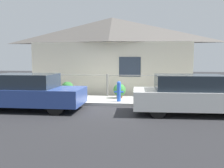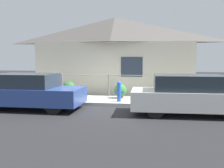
{
  "view_description": "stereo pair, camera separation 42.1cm",
  "coord_description": "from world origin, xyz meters",
  "px_view_note": "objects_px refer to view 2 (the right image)",
  "views": [
    {
      "loc": [
        1.7,
        -10.05,
        1.93
      ],
      "look_at": [
        0.43,
        0.3,
        0.9
      ],
      "focal_mm": 40.0,
      "sensor_mm": 36.0,
      "label": 1
    },
    {
      "loc": [
        2.12,
        -9.99,
        1.93
      ],
      "look_at": [
        0.43,
        0.3,
        0.9
      ],
      "focal_mm": 40.0,
      "sensor_mm": 36.0,
      "label": 2
    }
  ],
  "objects_px": {
    "car_left": "(29,91)",
    "potted_plant_by_fence": "(69,88)",
    "fire_hydrant": "(119,91)",
    "potted_plant_corner": "(185,93)",
    "potted_plant_near_hydrant": "(120,90)",
    "car_right": "(192,95)"
  },
  "relations": [
    {
      "from": "car_left",
      "to": "potted_plant_near_hydrant",
      "type": "height_order",
      "value": "car_left"
    },
    {
      "from": "car_right",
      "to": "fire_hydrant",
      "type": "height_order",
      "value": "car_right"
    },
    {
      "from": "potted_plant_corner",
      "to": "car_right",
      "type": "bearing_deg",
      "value": -91.99
    },
    {
      "from": "potted_plant_by_fence",
      "to": "potted_plant_corner",
      "type": "distance_m",
      "value": 5.4
    },
    {
      "from": "fire_hydrant",
      "to": "potted_plant_near_hydrant",
      "type": "distance_m",
      "value": 0.9
    },
    {
      "from": "fire_hydrant",
      "to": "car_right",
      "type": "bearing_deg",
      "value": -29.53
    },
    {
      "from": "car_right",
      "to": "potted_plant_by_fence",
      "type": "bearing_deg",
      "value": 153.53
    },
    {
      "from": "fire_hydrant",
      "to": "potted_plant_corner",
      "type": "distance_m",
      "value": 3.06
    },
    {
      "from": "car_right",
      "to": "fire_hydrant",
      "type": "distance_m",
      "value": 3.18
    },
    {
      "from": "potted_plant_near_hydrant",
      "to": "potted_plant_corner",
      "type": "height_order",
      "value": "potted_plant_near_hydrant"
    },
    {
      "from": "car_left",
      "to": "potted_plant_by_fence",
      "type": "height_order",
      "value": "car_left"
    },
    {
      "from": "fire_hydrant",
      "to": "potted_plant_by_fence",
      "type": "distance_m",
      "value": 2.69
    },
    {
      "from": "car_left",
      "to": "car_right",
      "type": "bearing_deg",
      "value": -0.06
    },
    {
      "from": "car_left",
      "to": "potted_plant_by_fence",
      "type": "relative_size",
      "value": 5.44
    },
    {
      "from": "car_right",
      "to": "potted_plant_by_fence",
      "type": "relative_size",
      "value": 5.8
    },
    {
      "from": "potted_plant_near_hydrant",
      "to": "potted_plant_corner",
      "type": "xyz_separation_m",
      "value": [
        2.91,
        0.18,
        -0.08
      ]
    },
    {
      "from": "fire_hydrant",
      "to": "potted_plant_corner",
      "type": "height_order",
      "value": "fire_hydrant"
    },
    {
      "from": "fire_hydrant",
      "to": "potted_plant_near_hydrant",
      "type": "relative_size",
      "value": 1.29
    },
    {
      "from": "potted_plant_near_hydrant",
      "to": "potted_plant_by_fence",
      "type": "height_order",
      "value": "potted_plant_by_fence"
    },
    {
      "from": "car_left",
      "to": "potted_plant_corner",
      "type": "distance_m",
      "value": 6.7
    },
    {
      "from": "fire_hydrant",
      "to": "potted_plant_by_fence",
      "type": "relative_size",
      "value": 1.17
    },
    {
      "from": "potted_plant_corner",
      "to": "fire_hydrant",
      "type": "bearing_deg",
      "value": -159.37
    }
  ]
}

